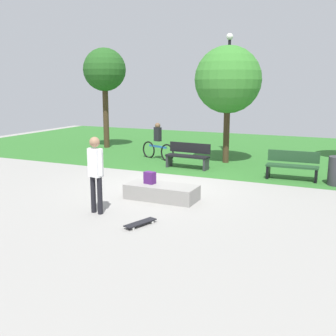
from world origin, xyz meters
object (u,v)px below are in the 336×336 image
object	(u,v)px
concrete_ledge	(162,192)
lamp_post	(228,84)
backpack_on_ledge	(150,178)
park_bench_near_path	(292,165)
skateboard_by_ledge	(140,223)
tree_tall_oak	(228,80)
cyclist_on_bicycle	(158,144)
skater_performing_trick	(96,169)
park_bench_far_left	(188,155)
tree_broad_elm	(105,71)

from	to	relation	value
concrete_ledge	lamp_post	distance (m)	7.85
backpack_on_ledge	park_bench_near_path	distance (m)	4.93
skateboard_by_ledge	lamp_post	bearing A→B (deg)	95.27
park_bench_near_path	tree_tall_oak	bearing A→B (deg)	144.76
lamp_post	cyclist_on_bicycle	xyz separation A→B (m)	(-2.28, -2.07, -2.36)
concrete_ledge	park_bench_near_path	bearing A→B (deg)	53.50
skater_performing_trick	park_bench_near_path	size ratio (longest dim) A/B	1.13
skater_performing_trick	park_bench_far_left	size ratio (longest dim) A/B	1.12
concrete_ledge	park_bench_far_left	distance (m)	4.22
park_bench_near_path	lamp_post	bearing A→B (deg)	132.27
cyclist_on_bicycle	lamp_post	bearing A→B (deg)	42.21
park_bench_near_path	tree_broad_elm	size ratio (longest dim) A/B	0.34
tree_tall_oak	tree_broad_elm	distance (m)	6.54
skateboard_by_ledge	cyclist_on_bicycle	size ratio (longest dim) A/B	0.48
concrete_ledge	cyclist_on_bicycle	world-z (taller)	cyclist_on_bicycle
backpack_on_ledge	tree_broad_elm	size ratio (longest dim) A/B	0.07
concrete_ledge	tree_broad_elm	size ratio (longest dim) A/B	0.40
skater_performing_trick	lamp_post	distance (m)	9.24
concrete_ledge	skater_performing_trick	xyz separation A→B (m)	(-0.88, -1.70, 0.88)
tree_tall_oak	cyclist_on_bicycle	size ratio (longest dim) A/B	2.57
lamp_post	skater_performing_trick	bearing A→B (deg)	-93.07
park_bench_far_left	lamp_post	world-z (taller)	lamp_post
concrete_ledge	park_bench_near_path	xyz separation A→B (m)	(2.81, 3.79, 0.28)
backpack_on_ledge	lamp_post	size ratio (longest dim) A/B	0.06
concrete_ledge	lamp_post	xyz separation A→B (m)	(-0.40, 7.32, 2.80)
park_bench_far_left	skateboard_by_ledge	bearing A→B (deg)	-77.54
lamp_post	backpack_on_ledge	bearing A→B (deg)	-89.61
park_bench_far_left	tree_tall_oak	xyz separation A→B (m)	(0.93, 1.63, 2.68)
concrete_ledge	park_bench_near_path	world-z (taller)	park_bench_near_path
park_bench_far_left	park_bench_near_path	size ratio (longest dim) A/B	1.01
park_bench_far_left	cyclist_on_bicycle	bearing A→B (deg)	147.42
skater_performing_trick	park_bench_far_left	distance (m)	5.85
backpack_on_ledge	lamp_post	world-z (taller)	lamp_post
concrete_ledge	lamp_post	bearing A→B (deg)	93.12
tree_broad_elm	skater_performing_trick	bearing A→B (deg)	-58.24
concrete_ledge	skater_performing_trick	size ratio (longest dim) A/B	1.05
lamp_post	cyclist_on_bicycle	distance (m)	3.88
skater_performing_trick	park_bench_far_left	world-z (taller)	skater_performing_trick
backpack_on_ledge	park_bench_far_left	bearing A→B (deg)	-71.78
skateboard_by_ledge	park_bench_near_path	xyz separation A→B (m)	(2.34, 5.84, 0.42)
skater_performing_trick	park_bench_far_left	xyz separation A→B (m)	(-0.01, 5.82, -0.59)
backpack_on_ledge	skater_performing_trick	xyz separation A→B (m)	(-0.53, -1.70, 0.52)
park_bench_near_path	lamp_post	distance (m)	5.39
backpack_on_ledge	tree_broad_elm	xyz separation A→B (m)	(-6.00, 7.12, 3.08)
skater_performing_trick	lamp_post	xyz separation A→B (m)	(0.48, 9.02, 1.92)
backpack_on_ledge	tree_broad_elm	bearing A→B (deg)	-39.25
park_bench_far_left	tree_broad_elm	xyz separation A→B (m)	(-5.45, 3.01, 3.15)
skateboard_by_ledge	park_bench_far_left	distance (m)	6.32
park_bench_far_left	lamp_post	distance (m)	4.10
skater_performing_trick	backpack_on_ledge	bearing A→B (deg)	72.63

